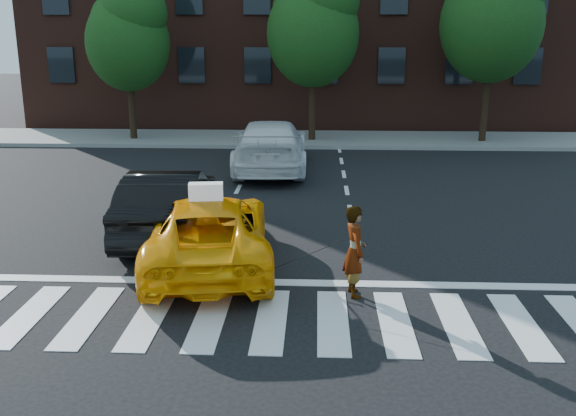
{
  "coord_description": "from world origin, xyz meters",
  "views": [
    {
      "loc": [
        0.71,
        -9.49,
        4.53
      ],
      "look_at": [
        0.15,
        2.84,
        1.1
      ],
      "focal_mm": 40.0,
      "sensor_mm": 36.0,
      "label": 1
    }
  ],
  "objects": [
    {
      "name": "ground",
      "position": [
        0.0,
        0.0,
        0.0
      ],
      "size": [
        120.0,
        120.0,
        0.0
      ],
      "primitive_type": "plane",
      "color": "black",
      "rests_on": "ground"
    },
    {
      "name": "crosswalk",
      "position": [
        0.0,
        0.0,
        0.01
      ],
      "size": [
        13.0,
        2.4,
        0.01
      ],
      "primitive_type": "cube",
      "color": "silver",
      "rests_on": "ground"
    },
    {
      "name": "stop_line",
      "position": [
        0.0,
        1.6,
        0.01
      ],
      "size": [
        12.0,
        0.3,
        0.01
      ],
      "primitive_type": "cube",
      "color": "silver",
      "rests_on": "ground"
    },
    {
      "name": "sidewalk_far",
      "position": [
        0.0,
        17.5,
        0.07
      ],
      "size": [
        30.0,
        4.0,
        0.15
      ],
      "primitive_type": "cube",
      "color": "slate",
      "rests_on": "ground"
    },
    {
      "name": "building",
      "position": [
        0.0,
        25.0,
        6.0
      ],
      "size": [
        26.0,
        10.0,
        12.0
      ],
      "primitive_type": "cube",
      "color": "#462219",
      "rests_on": "ground"
    },
    {
      "name": "tree_left",
      "position": [
        -6.97,
        17.0,
        4.44
      ],
      "size": [
        3.39,
        3.38,
        6.5
      ],
      "color": "black",
      "rests_on": "ground"
    },
    {
      "name": "tree_mid",
      "position": [
        0.53,
        17.0,
        4.85
      ],
      "size": [
        3.69,
        3.69,
        7.1
      ],
      "color": "black",
      "rests_on": "ground"
    },
    {
      "name": "tree_right",
      "position": [
        7.53,
        17.0,
        5.26
      ],
      "size": [
        4.0,
        4.0,
        7.7
      ],
      "color": "black",
      "rests_on": "ground"
    },
    {
      "name": "taxi",
      "position": [
        -1.4,
        2.5,
        0.7
      ],
      "size": [
        2.97,
        5.3,
        1.4
      ],
      "primitive_type": "imported",
      "rotation": [
        0.0,
        0.0,
        3.28
      ],
      "color": "#FFA105",
      "rests_on": "ground"
    },
    {
      "name": "black_sedan",
      "position": [
        -2.64,
        4.37,
        0.76
      ],
      "size": [
        1.78,
        4.69,
        1.53
      ],
      "primitive_type": "imported",
      "rotation": [
        0.0,
        0.0,
        3.18
      ],
      "color": "black",
      "rests_on": "ground"
    },
    {
      "name": "white_suv",
      "position": [
        -0.84,
        11.51,
        0.84
      ],
      "size": [
        2.58,
        5.88,
        1.68
      ],
      "primitive_type": "imported",
      "rotation": [
        0.0,
        0.0,
        3.18
      ],
      "color": "silver",
      "rests_on": "ground"
    },
    {
      "name": "woman",
      "position": [
        1.39,
        1.1,
        0.82
      ],
      "size": [
        0.5,
        0.66,
        1.63
      ],
      "primitive_type": "imported",
      "rotation": [
        0.0,
        0.0,
        1.77
      ],
      "color": "#999999",
      "rests_on": "ground"
    },
    {
      "name": "dog",
      "position": [
        -0.44,
        1.08,
        0.2
      ],
      "size": [
        0.57,
        0.37,
        0.34
      ],
      "rotation": [
        0.0,
        0.0,
        0.38
      ],
      "color": "#92714A",
      "rests_on": "ground"
    },
    {
      "name": "taxi_sign",
      "position": [
        -1.4,
        2.3,
        1.56
      ],
      "size": [
        0.68,
        0.36,
        0.32
      ],
      "primitive_type": "cube",
      "rotation": [
        0.0,
        0.0,
        3.28
      ],
      "color": "white",
      "rests_on": "taxi"
    }
  ]
}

